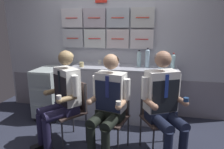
% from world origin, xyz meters
% --- Properties ---
extents(galley_bulkhead, '(4.20, 0.14, 2.15)m').
position_xyz_m(galley_bulkhead, '(-0.01, 1.37, 1.08)').
color(galley_bulkhead, '#B4B8C3').
rests_on(galley_bulkhead, ground).
extents(galley_counter, '(1.76, 0.53, 0.92)m').
position_xyz_m(galley_counter, '(0.24, 1.09, 0.46)').
color(galley_counter, '#B1B5C4').
rests_on(galley_counter, ground).
extents(service_trolley, '(0.40, 0.65, 0.87)m').
position_xyz_m(service_trolley, '(-1.05, 0.92, 0.47)').
color(service_trolley, black).
rests_on(service_trolley, ground).
extents(folding_chair_left, '(0.56, 0.56, 0.85)m').
position_xyz_m(folding_chair_left, '(-0.34, 0.26, 0.53)').
color(folding_chair_left, '#2D2D33').
rests_on(folding_chair_left, ground).
extents(crew_member_left, '(0.64, 0.68, 1.29)m').
position_xyz_m(crew_member_left, '(-0.44, 0.14, 0.71)').
color(crew_member_left, black).
rests_on(crew_member_left, ground).
extents(folding_chair_center, '(0.48, 0.48, 0.85)m').
position_xyz_m(folding_chair_center, '(0.24, 0.21, 0.53)').
color(folding_chair_center, '#2D2D33').
rests_on(folding_chair_center, ground).
extents(crew_member_center, '(0.51, 0.66, 1.27)m').
position_xyz_m(crew_member_center, '(0.20, 0.05, 0.70)').
color(crew_member_center, black).
rests_on(crew_member_center, ground).
extents(folding_chair_right, '(0.54, 0.54, 0.85)m').
position_xyz_m(folding_chair_right, '(0.79, 0.30, 0.53)').
color(folding_chair_right, '#2D2D33').
rests_on(folding_chair_right, ground).
extents(crew_member_right, '(0.61, 0.71, 1.31)m').
position_xyz_m(crew_member_right, '(0.87, 0.16, 0.73)').
color(crew_member_right, black).
rests_on(crew_member_right, ground).
extents(water_bottle_tall, '(0.07, 0.07, 0.25)m').
position_xyz_m(water_bottle_tall, '(1.03, 1.13, 1.04)').
color(water_bottle_tall, '#ABDADE').
rests_on(water_bottle_tall, galley_counter).
extents(sparkling_bottle_green, '(0.07, 0.07, 0.28)m').
position_xyz_m(sparkling_bottle_green, '(0.48, 1.18, 1.05)').
color(sparkling_bottle_green, '#ABD3D9').
rests_on(sparkling_bottle_green, galley_counter).
extents(water_bottle_clear, '(0.07, 0.07, 0.24)m').
position_xyz_m(water_bottle_clear, '(0.84, 0.98, 1.03)').
color(water_bottle_clear, silver).
rests_on(water_bottle_clear, galley_counter).
extents(water_bottle_blue_cap, '(0.07, 0.07, 0.32)m').
position_xyz_m(water_bottle_blue_cap, '(0.62, 1.13, 1.07)').
color(water_bottle_blue_cap, '#ADD1E6').
rests_on(water_bottle_blue_cap, galley_counter).
extents(paper_cup_tan, '(0.07, 0.07, 0.08)m').
position_xyz_m(paper_cup_tan, '(-0.45, 0.94, 0.96)').
color(paper_cup_tan, tan).
rests_on(paper_cup_tan, galley_counter).
extents(espresso_cup_small, '(0.06, 0.06, 0.06)m').
position_xyz_m(espresso_cup_small, '(0.89, 1.21, 0.95)').
color(espresso_cup_small, silver).
rests_on(espresso_cup_small, galley_counter).
extents(paper_cup_blue, '(0.06, 0.06, 0.07)m').
position_xyz_m(paper_cup_blue, '(-0.22, 1.25, 0.96)').
color(paper_cup_blue, silver).
rests_on(paper_cup_blue, galley_counter).
extents(coffee_cup_white, '(0.06, 0.06, 0.06)m').
position_xyz_m(coffee_cup_white, '(0.14, 1.10, 0.95)').
color(coffee_cup_white, white).
rests_on(coffee_cup_white, galley_counter).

